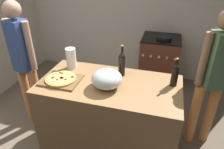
% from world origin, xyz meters
% --- Properties ---
extents(ground_plane, '(4.43, 3.19, 0.02)m').
position_xyz_m(ground_plane, '(0.00, 1.29, -0.01)').
color(ground_plane, '#6B5B4C').
extents(kitchen_wall_rear, '(4.43, 0.10, 2.60)m').
position_xyz_m(kitchen_wall_rear, '(0.00, 2.64, 1.30)').
color(kitchen_wall_rear, silver).
rests_on(kitchen_wall_rear, ground_plane).
extents(counter, '(1.48, 0.76, 0.89)m').
position_xyz_m(counter, '(0.18, 0.68, 0.45)').
color(counter, '#9E7247').
rests_on(counter, ground_plane).
extents(cutting_board, '(0.40, 0.32, 0.02)m').
position_xyz_m(cutting_board, '(-0.33, 0.58, 0.90)').
color(cutting_board, brown).
rests_on(cutting_board, counter).
extents(pizza, '(0.32, 0.32, 0.03)m').
position_xyz_m(pizza, '(-0.33, 0.58, 0.92)').
color(pizza, tan).
rests_on(pizza, cutting_board).
extents(mixing_bowl, '(0.31, 0.31, 0.19)m').
position_xyz_m(mixing_bowl, '(0.17, 0.61, 0.99)').
color(mixing_bowl, '#B2B2B7').
rests_on(mixing_bowl, counter).
extents(paper_towel_roll, '(0.12, 0.12, 0.25)m').
position_xyz_m(paper_towel_roll, '(-0.35, 0.89, 1.02)').
color(paper_towel_roll, white).
rests_on(paper_towel_roll, counter).
extents(wine_bottle_amber, '(0.07, 0.07, 0.30)m').
position_xyz_m(wine_bottle_amber, '(0.82, 0.82, 1.02)').
color(wine_bottle_amber, black).
rests_on(wine_bottle_amber, counter).
extents(wine_bottle_green, '(0.07, 0.07, 0.36)m').
position_xyz_m(wine_bottle_green, '(0.26, 0.88, 1.04)').
color(wine_bottle_green, black).
rests_on(wine_bottle_green, counter).
extents(stove, '(0.62, 0.61, 0.94)m').
position_xyz_m(stove, '(0.61, 2.24, 0.45)').
color(stove, brown).
rests_on(stove, ground_plane).
extents(person_in_stripes, '(0.36, 0.22, 1.65)m').
position_xyz_m(person_in_stripes, '(-0.96, 0.82, 0.94)').
color(person_in_stripes, '#D88C4C').
rests_on(person_in_stripes, ground_plane).
extents(person_in_red, '(0.34, 0.25, 1.63)m').
position_xyz_m(person_in_red, '(1.22, 1.05, 0.93)').
color(person_in_red, '#D88C4C').
rests_on(person_in_red, ground_plane).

